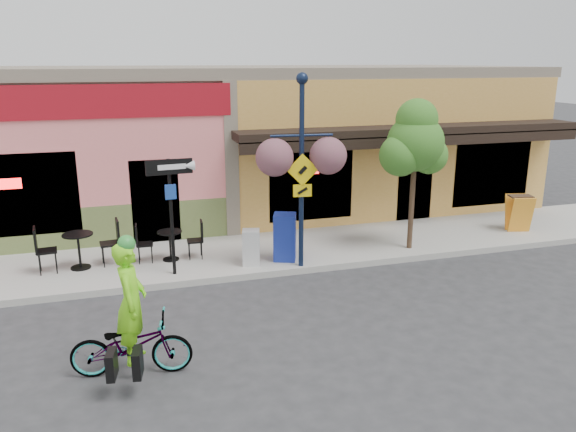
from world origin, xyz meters
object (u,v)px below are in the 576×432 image
object	(u,v)px
newspaper_box_grey	(251,247)
street_tree	(413,175)
one_way_sign	(172,218)
newspaper_box_blue	(285,237)
building	(237,136)
bicycle	(131,345)
lamp_post	(301,173)
cyclist_rider	(132,318)

from	to	relation	value
newspaper_box_grey	street_tree	distance (m)	4.33
one_way_sign	newspaper_box_blue	bearing A→B (deg)	-1.50
building	street_tree	distance (m)	7.10
building	bicycle	size ratio (longest dim) A/B	9.87
street_tree	one_way_sign	bearing A→B (deg)	-178.91
lamp_post	bicycle	bearing A→B (deg)	-132.73
newspaper_box_blue	street_tree	distance (m)	3.50
building	street_tree	size ratio (longest dim) A/B	4.87
lamp_post	newspaper_box_grey	bearing A→B (deg)	165.42
newspaper_box_blue	street_tree	world-z (taller)	street_tree
bicycle	lamp_post	xyz separation A→B (m)	(3.84, 3.39, 1.82)
bicycle	one_way_sign	bearing A→B (deg)	-6.00
newspaper_box_blue	building	bearing A→B (deg)	108.97
lamp_post	one_way_sign	world-z (taller)	lamp_post
building	bicycle	distance (m)	11.07
cyclist_rider	one_way_sign	xyz separation A→B (m)	(0.97, 3.71, 0.48)
building	one_way_sign	distance (m)	7.16
building	newspaper_box_grey	distance (m)	6.75
one_way_sign	newspaper_box_grey	xyz separation A→B (m)	(1.76, 0.08, -0.87)
lamp_post	street_tree	world-z (taller)	lamp_post
one_way_sign	newspaper_box_blue	world-z (taller)	one_way_sign
street_tree	cyclist_rider	bearing A→B (deg)	-150.66
building	newspaper_box_blue	world-z (taller)	building
one_way_sign	bicycle	bearing A→B (deg)	-110.54
building	cyclist_rider	size ratio (longest dim) A/B	9.62
building	newspaper_box_blue	xyz separation A→B (m)	(-0.23, -6.36, -1.54)
lamp_post	cyclist_rider	bearing A→B (deg)	-132.36
building	cyclist_rider	world-z (taller)	building
one_way_sign	newspaper_box_grey	distance (m)	1.96
newspaper_box_blue	bicycle	bearing A→B (deg)	-111.84
newspaper_box_grey	newspaper_box_blue	bearing A→B (deg)	21.34
newspaper_box_blue	newspaper_box_grey	xyz separation A→B (m)	(-0.83, -0.09, -0.14)
one_way_sign	cyclist_rider	bearing A→B (deg)	-109.82
building	cyclist_rider	bearing A→B (deg)	-110.27
bicycle	street_tree	world-z (taller)	street_tree
bicycle	cyclist_rider	bearing A→B (deg)	-80.70
cyclist_rider	newspaper_box_blue	size ratio (longest dim) A/B	1.69
cyclist_rider	lamp_post	distance (m)	5.26
newspaper_box_blue	newspaper_box_grey	bearing A→B (deg)	-152.76
bicycle	street_tree	distance (m)	7.99
bicycle	newspaper_box_grey	xyz separation A→B (m)	(2.77, 3.79, 0.08)
cyclist_rider	newspaper_box_grey	size ratio (longest dim) A/B	2.28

